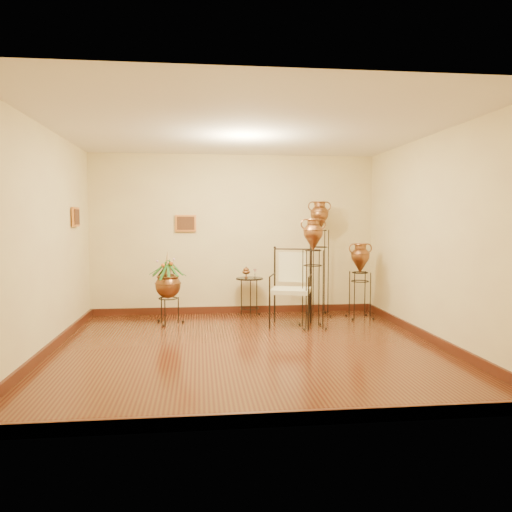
{
  "coord_description": "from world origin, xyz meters",
  "views": [
    {
      "loc": [
        -0.62,
        -6.32,
        1.64
      ],
      "look_at": [
        0.25,
        1.3,
        1.1
      ],
      "focal_mm": 35.0,
      "sensor_mm": 36.0,
      "label": 1
    }
  ],
  "objects": [
    {
      "name": "amphora_short",
      "position": [
        2.07,
        1.78,
        0.64
      ],
      "size": [
        0.5,
        0.5,
        1.29
      ],
      "rotation": [
        0.0,
        0.0,
        -0.34
      ],
      "color": "black",
      "rests_on": "ground"
    },
    {
      "name": "amphora_tall",
      "position": [
        1.44,
        2.1,
        1.02
      ],
      "size": [
        0.46,
        0.46,
        2.0
      ],
      "rotation": [
        0.0,
        0.0,
        0.2
      ],
      "color": "black",
      "rests_on": "ground"
    },
    {
      "name": "amphora_mid",
      "position": [
        1.1,
        1.11,
        0.86
      ],
      "size": [
        0.46,
        0.46,
        1.7
      ],
      "rotation": [
        0.0,
        0.0,
        0.24
      ],
      "color": "black",
      "rests_on": "ground"
    },
    {
      "name": "ground",
      "position": [
        0.0,
        0.0,
        0.0
      ],
      "size": [
        5.0,
        5.0,
        0.0
      ],
      "primitive_type": "plane",
      "color": "#552E14",
      "rests_on": "ground"
    },
    {
      "name": "side_table",
      "position": [
        0.23,
        2.15,
        0.35
      ],
      "size": [
        0.55,
        0.55,
        0.84
      ],
      "rotation": [
        0.0,
        0.0,
        0.24
      ],
      "color": "black",
      "rests_on": "ground"
    },
    {
      "name": "planter_urn",
      "position": [
        -1.12,
        1.67,
        0.66
      ],
      "size": [
        0.76,
        0.76,
        1.19
      ],
      "rotation": [
        0.0,
        0.0,
        -0.23
      ],
      "color": "black",
      "rests_on": "ground"
    },
    {
      "name": "room_shell",
      "position": [
        -0.01,
        0.01,
        1.73
      ],
      "size": [
        5.02,
        5.02,
        2.81
      ],
      "color": "#F3E79D",
      "rests_on": "ground"
    },
    {
      "name": "armchair",
      "position": [
        0.8,
        1.28,
        0.61
      ],
      "size": [
        0.83,
        0.8,
        1.21
      ],
      "rotation": [
        0.0,
        0.0,
        -0.29
      ],
      "color": "black",
      "rests_on": "ground"
    }
  ]
}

